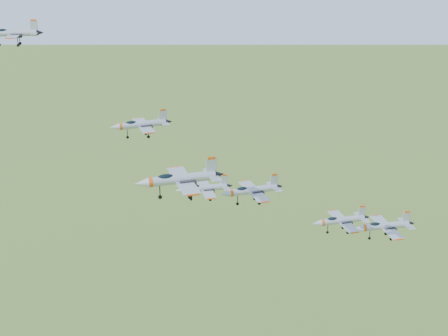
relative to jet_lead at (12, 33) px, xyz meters
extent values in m
cylinder|color=#9CA1A8|center=(0.31, -0.02, -0.03)|extent=(7.88, 1.69, 1.13)
cone|color=black|center=(4.82, -0.35, -0.03)|extent=(1.28, 1.04, 0.96)
ellipsoid|color=black|center=(-1.60, 0.11, 0.40)|extent=(1.96, 0.95, 0.72)
cube|color=#9CA1A8|center=(0.31, -2.46, -0.24)|extent=(2.27, 3.96, 0.12)
cube|color=#9CA1A8|center=(0.66, 2.39, -0.24)|extent=(2.27, 3.96, 0.12)
cube|color=#9CA1A8|center=(3.86, -0.28, 1.15)|extent=(1.31, 0.20, 1.82)
cube|color=#C1470D|center=(3.86, -0.28, 2.10)|extent=(0.96, 0.19, 0.30)
cylinder|color=#9CA1A8|center=(20.90, -13.13, -13.85)|extent=(8.02, 2.34, 1.15)
cone|color=#9CA1A8|center=(16.19, -13.86, -13.85)|extent=(1.74, 1.37, 1.15)
cone|color=black|center=(25.43, -12.43, -13.85)|extent=(1.37, 1.15, 0.97)
ellipsoid|color=black|center=(18.98, -13.43, -13.42)|extent=(2.04, 1.11, 0.73)
cube|color=#9CA1A8|center=(21.45, -15.54, -14.07)|extent=(2.60, 4.14, 0.12)
cube|color=#9CA1A8|center=(20.70, -10.66, -14.07)|extent=(2.60, 4.14, 0.12)
cube|color=#9CA1A8|center=(24.47, -12.58, -12.66)|extent=(1.32, 0.31, 1.85)
cube|color=#C1470D|center=(24.47, -12.58, -11.69)|extent=(0.98, 0.27, 0.31)
cylinder|color=#9CA1A8|center=(25.38, -28.50, -17.99)|extent=(10.27, 2.51, 1.47)
cone|color=#9CA1A8|center=(19.31, -29.13, -17.99)|extent=(2.17, 1.67, 1.47)
cone|color=black|center=(31.23, -27.90, -17.99)|extent=(1.70, 1.40, 1.25)
ellipsoid|color=black|center=(22.91, -28.75, -17.44)|extent=(2.58, 1.31, 0.93)
cube|color=#9CA1A8|center=(25.93, -31.62, -18.27)|extent=(3.10, 5.21, 0.16)
cube|color=#9CA1A8|center=(25.28, -25.33, -18.27)|extent=(3.10, 5.21, 0.16)
cube|color=#9CA1A8|center=(29.99, -28.02, -16.46)|extent=(1.70, 0.31, 2.37)
cube|color=#C1470D|center=(29.99, -28.02, -15.22)|extent=(1.25, 0.29, 0.40)
cylinder|color=#9CA1A8|center=(32.99, -4.07, -30.20)|extent=(8.52, 1.52, 1.22)
cone|color=#9CA1A8|center=(27.90, -4.25, -30.20)|extent=(1.74, 1.28, 1.22)
cone|color=black|center=(37.88, -3.90, -30.20)|extent=(1.35, 1.09, 1.04)
ellipsoid|color=black|center=(30.92, -4.14, -29.74)|extent=(2.10, 0.95, 0.78)
cube|color=#9CA1A8|center=(33.27, -6.70, -30.43)|extent=(2.31, 4.22, 0.13)
cube|color=#9CA1A8|center=(33.08, -1.43, -30.43)|extent=(2.31, 4.22, 0.13)
cube|color=#9CA1A8|center=(36.85, -3.93, -28.93)|extent=(1.42, 0.16, 1.98)
cube|color=#C1470D|center=(36.85, -3.93, -27.89)|extent=(1.04, 0.17, 0.33)
cylinder|color=#9CA1A8|center=(37.39, -24.52, -22.49)|extent=(8.13, 2.30, 1.16)
cone|color=#9CA1A8|center=(32.61, -25.22, -22.49)|extent=(1.76, 1.38, 1.16)
cone|color=black|center=(42.00, -23.86, -22.49)|extent=(1.38, 1.16, 0.99)
ellipsoid|color=black|center=(35.45, -24.81, -22.05)|extent=(2.07, 1.11, 0.74)
cube|color=#9CA1A8|center=(37.93, -26.98, -22.71)|extent=(2.60, 4.19, 0.13)
cube|color=#9CA1A8|center=(37.21, -22.02, -22.71)|extent=(2.60, 4.19, 0.13)
cube|color=#9CA1A8|center=(41.02, -24.00, -21.28)|extent=(1.34, 0.30, 1.88)
cube|color=#C1470D|center=(41.02, -24.00, -20.30)|extent=(0.99, 0.26, 0.31)
cylinder|color=#9CA1A8|center=(57.69, -13.83, -34.84)|extent=(8.83, 1.86, 1.27)
cone|color=#9CA1A8|center=(52.44, -14.19, -34.84)|extent=(1.84, 1.38, 1.27)
cone|color=black|center=(62.74, -13.48, -34.84)|extent=(1.43, 1.17, 1.08)
ellipsoid|color=black|center=(55.55, -13.98, -34.37)|extent=(2.20, 1.05, 0.80)
cube|color=#9CA1A8|center=(58.07, -16.54, -35.09)|extent=(2.53, 4.43, 0.14)
cube|color=#9CA1A8|center=(57.70, -11.09, -35.09)|extent=(2.53, 4.43, 0.14)
cube|color=#9CA1A8|center=(61.67, -13.56, -33.53)|extent=(1.47, 0.22, 2.05)
cube|color=#C1470D|center=(61.67, -13.56, -32.46)|extent=(1.08, 0.21, 0.34)
cylinder|color=#9CA1A8|center=(69.38, -8.66, -39.68)|extent=(9.93, 1.52, 1.43)
cone|color=#9CA1A8|center=(63.43, -8.72, -39.68)|extent=(2.00, 1.45, 1.43)
cone|color=black|center=(75.11, -8.61, -39.68)|extent=(1.55, 1.23, 1.22)
ellipsoid|color=black|center=(66.95, -8.69, -39.14)|extent=(2.43, 1.05, 0.91)
cube|color=#9CA1A8|center=(69.63, -11.75, -39.96)|extent=(2.58, 4.87, 0.15)
cube|color=#9CA1A8|center=(69.57, -5.58, -39.96)|extent=(2.58, 4.87, 0.15)
cube|color=#9CA1A8|center=(73.90, -8.62, -38.19)|extent=(1.65, 0.15, 2.31)
cube|color=#C1470D|center=(73.90, -8.62, -36.98)|extent=(1.21, 0.17, 0.39)
camera|label=1|loc=(14.61, -114.21, 16.76)|focal=50.00mm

